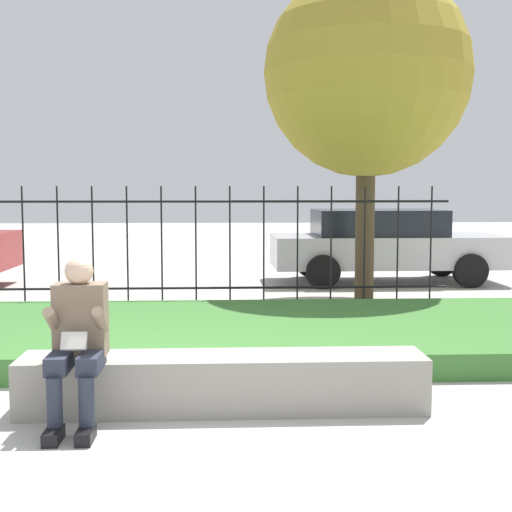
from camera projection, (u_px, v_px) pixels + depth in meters
name	position (u px, v px, depth m)	size (l,w,h in m)	color
ground_plane	(177.00, 410.00, 5.60)	(60.00, 60.00, 0.00)	#B2AFA8
stone_bench	(224.00, 386.00, 5.60)	(3.17, 0.52, 0.44)	gray
person_seated_reader	(78.00, 335.00, 5.21)	(0.42, 0.73, 1.24)	black
grass_berm	(190.00, 334.00, 7.89)	(9.06, 3.24, 0.25)	#3D7533
iron_fence	(196.00, 248.00, 9.85)	(7.06, 0.03, 1.77)	black
car_parked_right	(384.00, 244.00, 13.16)	(4.21, 1.85, 1.34)	#B7B7BC
tree_behind_fence	(367.00, 74.00, 10.86)	(3.16, 3.16, 5.07)	#4C3D28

